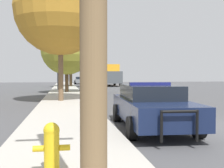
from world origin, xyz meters
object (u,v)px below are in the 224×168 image
car_background_distant (80,80)px  car_background_midblock (91,85)px  traffic_light (74,57)px  tree_sidewalk_near (60,9)px  police_car (151,105)px  box_truck (109,74)px  tree_sidewalk_mid (67,49)px  tree_sidewalk_far (71,56)px  fire_hydrant (52,146)px

car_background_distant → car_background_midblock: (-0.22, -24.61, 0.03)m
traffic_light → tree_sidewalk_near: tree_sidewalk_near is taller
traffic_light → tree_sidewalk_near: size_ratio=0.58×
police_car → box_truck: 34.27m
tree_sidewalk_mid → tree_sidewalk_far: 12.56m
tree_sidewalk_far → box_truck: bearing=33.1°
traffic_light → tree_sidewalk_near: bearing=-95.5°
box_truck → car_background_distant: bearing=-66.3°
police_car → car_background_distant: bearing=-86.8°
traffic_light → tree_sidewalk_mid: size_ratio=0.78×
car_background_midblock → tree_sidewalk_far: (-1.72, 11.62, 3.60)m
police_car → car_background_midblock: 18.50m
police_car → fire_hydrant: police_car is taller
tree_sidewalk_mid → fire_hydrant: bearing=-91.2°
traffic_light → box_truck: size_ratio=0.62×
car_background_midblock → tree_sidewalk_far: 12.29m
fire_hydrant → tree_sidewalk_far: tree_sidewalk_far is taller
fire_hydrant → car_background_midblock: (2.80, 22.51, 0.16)m
car_background_distant → fire_hydrant: bearing=-93.8°
fire_hydrant → tree_sidewalk_mid: tree_sidewalk_mid is taller
car_background_midblock → tree_sidewalk_near: (-2.80, -9.52, 5.05)m
traffic_light → tree_sidewalk_far: tree_sidewalk_far is taller
traffic_light → box_truck: 13.66m
car_background_midblock → box_truck: (4.26, 15.52, 1.01)m
tree_sidewalk_far → police_car: bearing=-86.3°
police_car → tree_sidewalk_far: size_ratio=0.77×
police_car → car_background_distant: 43.10m
box_truck → fire_hydrant: bearing=79.2°
fire_hydrant → tree_sidewalk_near: tree_sidewalk_near is taller
car_background_distant → tree_sidewalk_near: tree_sidewalk_near is taller
car_background_distant → tree_sidewalk_near: size_ratio=0.54×
police_car → traffic_light: traffic_light is taller
car_background_midblock → car_background_distant: bearing=88.2°
tree_sidewalk_near → tree_sidewalk_far: tree_sidewalk_near is taller
fire_hydrant → car_background_midblock: car_background_midblock is taller
car_background_midblock → tree_sidewalk_far: tree_sidewalk_far is taller
fire_hydrant → tree_sidewalk_far: bearing=88.2°
car_background_midblock → tree_sidewalk_mid: (-2.37, -0.92, 3.37)m
police_car → tree_sidewalk_near: bearing=-68.3°
tree_sidewalk_mid → tree_sidewalk_near: size_ratio=0.75×
tree_sidewalk_mid → traffic_light: bearing=79.2°
tree_sidewalk_far → car_background_distant: bearing=81.5°
tree_sidewalk_near → traffic_light: bearing=84.5°
tree_sidewalk_near → police_car: bearing=-71.4°
traffic_light → car_background_distant: (1.77, 21.30, -2.98)m
tree_sidewalk_mid → box_truck: bearing=68.1°
fire_hydrant → car_background_midblock: size_ratio=0.21×
fire_hydrant → tree_sidewalk_near: bearing=90.0°
tree_sidewalk_far → fire_hydrant: bearing=-91.8°
tree_sidewalk_near → car_background_midblock: bearing=73.6°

